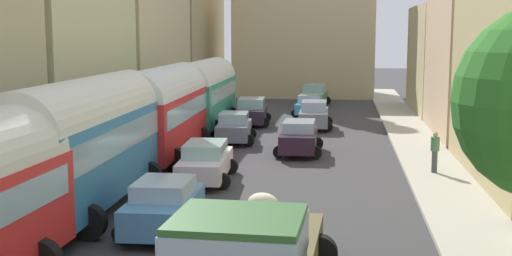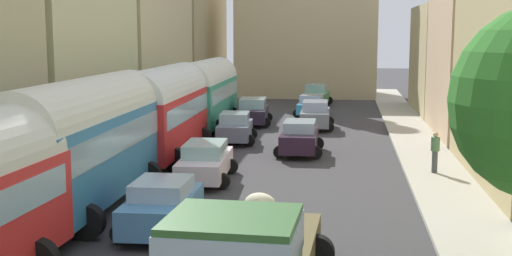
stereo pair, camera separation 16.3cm
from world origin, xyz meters
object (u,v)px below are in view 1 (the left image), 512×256
at_px(parked_bus_2, 163,108).
at_px(car_2, 310,105).
at_px(parked_bus_1, 86,137).
at_px(car_1, 314,115).
at_px(car_6, 234,128).
at_px(car_7, 251,112).
at_px(car_0, 299,137).
at_px(pedestrian_0, 435,151).
at_px(car_5, 205,161).
at_px(car_3, 314,95).
at_px(car_4, 164,206).
at_px(parked_bus_3, 204,91).

distance_m(parked_bus_2, car_2, 17.35).
bearing_deg(car_2, parked_bus_2, -109.86).
relative_size(parked_bus_1, car_1, 2.46).
height_order(car_6, car_7, car_7).
distance_m(car_0, pedestrian_0, 7.03).
distance_m(parked_bus_1, car_5, 5.67).
height_order(parked_bus_1, car_3, parked_bus_1).
height_order(car_0, car_7, car_7).
relative_size(parked_bus_2, car_4, 2.58).
bearing_deg(car_4, car_5, 91.77).
bearing_deg(car_5, car_2, 81.74).
bearing_deg(car_2, parked_bus_1, -103.09).
xyz_separation_m(car_5, car_7, (-0.40, 15.80, 0.06)).
bearing_deg(pedestrian_0, car_1, 113.23).
bearing_deg(car_2, parked_bus_3, -129.00).
relative_size(car_3, car_6, 1.12).
xyz_separation_m(parked_bus_3, pedestrian_0, (11.74, -11.30, -1.25)).
height_order(parked_bus_1, car_6, parked_bus_1).
xyz_separation_m(parked_bus_1, car_7, (2.48, 20.41, -1.55)).
relative_size(parked_bus_1, pedestrian_0, 5.57).
relative_size(car_4, car_6, 0.99).
relative_size(car_1, car_3, 0.95).
relative_size(car_0, car_2, 1.06).
bearing_deg(car_0, car_1, 87.70).
height_order(car_2, pedestrian_0, pedestrian_0).
distance_m(parked_bus_2, car_7, 11.77).
distance_m(car_7, pedestrian_0, 16.55).
xyz_separation_m(parked_bus_1, car_5, (2.87, 4.61, -1.61)).
height_order(car_0, pedestrian_0, pedestrian_0).
distance_m(car_4, car_6, 15.69).
relative_size(car_0, car_3, 0.97).
bearing_deg(car_6, car_1, 55.14).
height_order(car_3, car_6, car_3).
bearing_deg(car_6, car_4, -87.92).
bearing_deg(parked_bus_3, pedestrian_0, -43.90).
distance_m(car_1, car_3, 12.72).
bearing_deg(car_2, pedestrian_0, -72.44).
xyz_separation_m(parked_bus_3, car_2, (5.87, 7.25, -1.53)).
distance_m(parked_bus_2, car_0, 6.52).
distance_m(car_3, car_5, 27.40).
relative_size(parked_bus_1, car_3, 2.35).
bearing_deg(parked_bus_1, car_0, 60.77).
bearing_deg(car_7, pedestrian_0, -55.96).
bearing_deg(car_4, car_2, 84.18).
relative_size(car_4, pedestrian_0, 2.10).
xyz_separation_m(car_0, car_7, (-3.59, 9.57, 0.03)).
bearing_deg(car_1, car_6, -124.86).
height_order(parked_bus_1, car_2, parked_bus_1).
height_order(parked_bus_3, car_2, parked_bus_3).
height_order(car_2, car_7, car_7).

